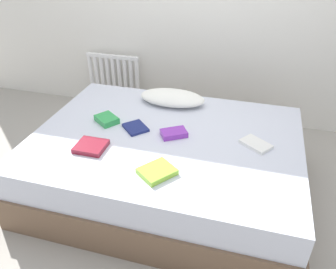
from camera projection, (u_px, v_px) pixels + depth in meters
ground_plane at (166, 187)px, 2.73m from camera, size 8.00×8.00×0.00m
bed at (166, 163)px, 2.59m from camera, size 2.00×1.50×0.50m
radiator at (114, 79)px, 3.73m from camera, size 0.60×0.04×0.55m
pillow at (172, 98)px, 2.87m from camera, size 0.57×0.30×0.11m
textbook_purple at (174, 133)px, 2.45m from camera, size 0.22×0.20×0.04m
textbook_green at (107, 119)px, 2.62m from camera, size 0.22×0.21×0.05m
textbook_navy at (135, 128)px, 2.54m from camera, size 0.24×0.24×0.02m
textbook_white at (256, 144)px, 2.34m from camera, size 0.25×0.23×0.02m
textbook_lime at (157, 171)px, 2.07m from camera, size 0.27×0.27×0.04m
textbook_maroon at (91, 146)px, 2.31m from camera, size 0.21×0.19×0.03m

